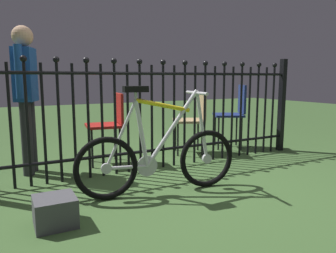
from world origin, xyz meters
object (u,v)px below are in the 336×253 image
(chair_red, at_px, (110,120))
(chair_tan, at_px, (194,117))
(bicycle, at_px, (159,157))
(person_visitor, at_px, (26,88))
(chair_navy, at_px, (234,110))
(display_crate, at_px, (55,211))

(chair_red, relative_size, chair_tan, 1.04)
(bicycle, relative_size, chair_tan, 1.83)
(bicycle, height_order, person_visitor, person_visitor)
(bicycle, xyz_separation_m, chair_red, (-0.05, 1.17, 0.18))
(chair_tan, bearing_deg, bicycle, -133.71)
(chair_tan, bearing_deg, person_visitor, 179.04)
(chair_navy, xyz_separation_m, chair_tan, (-0.69, -0.02, -0.06))
(chair_red, bearing_deg, display_crate, -121.55)
(chair_navy, distance_m, person_visitor, 2.73)
(bicycle, height_order, chair_red, bicycle)
(chair_red, xyz_separation_m, display_crate, (-0.86, -1.40, -0.41))
(chair_navy, relative_size, display_crate, 3.30)
(bicycle, bearing_deg, chair_red, 92.26)
(chair_navy, distance_m, display_crate, 3.06)
(chair_red, bearing_deg, chair_tan, -1.41)
(chair_red, relative_size, chair_navy, 0.91)
(person_visitor, relative_size, display_crate, 5.56)
(display_crate, bearing_deg, person_visitor, 90.66)
(display_crate, bearing_deg, chair_navy, 27.33)
(chair_red, bearing_deg, bicycle, -87.74)
(chair_navy, height_order, display_crate, chair_navy)
(chair_red, height_order, display_crate, chair_red)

